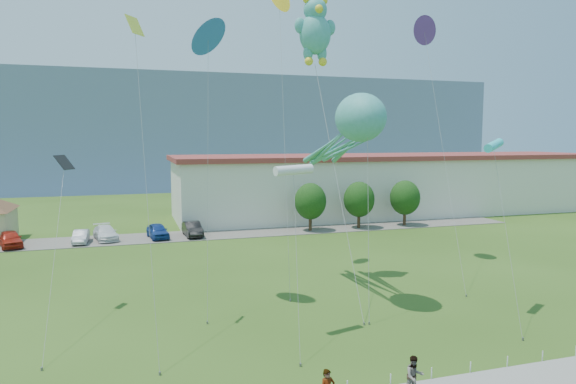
{
  "coord_description": "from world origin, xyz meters",
  "views": [
    {
      "loc": [
        -9.34,
        -19.92,
        10.47
      ],
      "look_at": [
        -0.69,
        8.0,
        7.39
      ],
      "focal_mm": 32.0,
      "sensor_mm": 36.0,
      "label": 1
    }
  ],
  "objects_px": {
    "parked_car_red": "(10,239)",
    "parked_car_silver": "(81,237)",
    "pedestrian_right": "(414,376)",
    "octopus_kite": "(351,130)",
    "parked_car_blue": "(158,231)",
    "parked_car_white": "(105,233)",
    "teddy_bear_kite": "(315,29)",
    "parked_car_black": "(192,229)",
    "warehouse": "(394,184)"
  },
  "relations": [
    {
      "from": "parked_car_red",
      "to": "parked_car_silver",
      "type": "distance_m",
      "value": 6.3
    },
    {
      "from": "pedestrian_right",
      "to": "octopus_kite",
      "type": "height_order",
      "value": "octopus_kite"
    },
    {
      "from": "parked_car_blue",
      "to": "octopus_kite",
      "type": "distance_m",
      "value": 28.81
    },
    {
      "from": "parked_car_blue",
      "to": "parked_car_white",
      "type": "bearing_deg",
      "value": 163.54
    },
    {
      "from": "pedestrian_right",
      "to": "octopus_kite",
      "type": "xyz_separation_m",
      "value": [
        2.7,
        12.45,
        10.02
      ]
    },
    {
      "from": "parked_car_red",
      "to": "parked_car_blue",
      "type": "height_order",
      "value": "parked_car_red"
    },
    {
      "from": "octopus_kite",
      "to": "teddy_bear_kite",
      "type": "xyz_separation_m",
      "value": [
        -0.39,
        5.61,
        7.29
      ]
    },
    {
      "from": "parked_car_black",
      "to": "parked_car_red",
      "type": "bearing_deg",
      "value": 177.49
    },
    {
      "from": "parked_car_silver",
      "to": "parked_car_white",
      "type": "height_order",
      "value": "parked_car_white"
    },
    {
      "from": "warehouse",
      "to": "parked_car_blue",
      "type": "relative_size",
      "value": 13.78
    },
    {
      "from": "parked_car_silver",
      "to": "parked_car_white",
      "type": "xyz_separation_m",
      "value": [
        2.28,
        1.03,
        0.08
      ]
    },
    {
      "from": "parked_car_red",
      "to": "parked_car_silver",
      "type": "relative_size",
      "value": 1.18
    },
    {
      "from": "warehouse",
      "to": "parked_car_black",
      "type": "relative_size",
      "value": 13.15
    },
    {
      "from": "parked_car_white",
      "to": "teddy_bear_kite",
      "type": "relative_size",
      "value": 0.24
    },
    {
      "from": "octopus_kite",
      "to": "parked_car_white",
      "type": "bearing_deg",
      "value": 122.15
    },
    {
      "from": "parked_car_blue",
      "to": "octopus_kite",
      "type": "bearing_deg",
      "value": -75.25
    },
    {
      "from": "parked_car_red",
      "to": "octopus_kite",
      "type": "height_order",
      "value": "octopus_kite"
    },
    {
      "from": "parked_car_silver",
      "to": "parked_car_black",
      "type": "height_order",
      "value": "parked_car_black"
    },
    {
      "from": "parked_car_blue",
      "to": "warehouse",
      "type": "bearing_deg",
      "value": 7.21
    },
    {
      "from": "pedestrian_right",
      "to": "parked_car_white",
      "type": "bearing_deg",
      "value": 114.0
    },
    {
      "from": "parked_car_white",
      "to": "parked_car_black",
      "type": "relative_size",
      "value": 1.06
    },
    {
      "from": "parked_car_blue",
      "to": "parked_car_black",
      "type": "relative_size",
      "value": 0.95
    },
    {
      "from": "parked_car_white",
      "to": "parked_car_blue",
      "type": "relative_size",
      "value": 1.11
    },
    {
      "from": "parked_car_red",
      "to": "parked_car_silver",
      "type": "xyz_separation_m",
      "value": [
        6.3,
        0.02,
        -0.14
      ]
    },
    {
      "from": "parked_car_white",
      "to": "octopus_kite",
      "type": "height_order",
      "value": "octopus_kite"
    },
    {
      "from": "parked_car_red",
      "to": "teddy_bear_kite",
      "type": "bearing_deg",
      "value": -55.76
    },
    {
      "from": "parked_car_red",
      "to": "parked_car_black",
      "type": "height_order",
      "value": "parked_car_red"
    },
    {
      "from": "warehouse",
      "to": "parked_car_silver",
      "type": "relative_size",
      "value": 15.74
    },
    {
      "from": "parked_car_white",
      "to": "teddy_bear_kite",
      "type": "bearing_deg",
      "value": -63.32
    },
    {
      "from": "octopus_kite",
      "to": "teddy_bear_kite",
      "type": "height_order",
      "value": "teddy_bear_kite"
    },
    {
      "from": "parked_car_white",
      "to": "parked_car_blue",
      "type": "height_order",
      "value": "parked_car_blue"
    },
    {
      "from": "parked_car_blue",
      "to": "parked_car_black",
      "type": "xyz_separation_m",
      "value": [
        3.6,
        -0.02,
        0.01
      ]
    },
    {
      "from": "parked_car_red",
      "to": "parked_car_white",
      "type": "xyz_separation_m",
      "value": [
        8.58,
        1.05,
        -0.07
      ]
    },
    {
      "from": "parked_car_white",
      "to": "pedestrian_right",
      "type": "bearing_deg",
      "value": -82.2
    },
    {
      "from": "warehouse",
      "to": "parked_car_silver",
      "type": "xyz_separation_m",
      "value": [
        -40.19,
        -9.73,
        -3.43
      ]
    },
    {
      "from": "parked_car_silver",
      "to": "pedestrian_right",
      "type": "bearing_deg",
      "value": -65.22
    },
    {
      "from": "parked_car_silver",
      "to": "parked_car_black",
      "type": "bearing_deg",
      "value": 3.52
    },
    {
      "from": "parked_car_white",
      "to": "octopus_kite",
      "type": "relative_size",
      "value": 0.37
    },
    {
      "from": "parked_car_silver",
      "to": "parked_car_white",
      "type": "bearing_deg",
      "value": 26.16
    },
    {
      "from": "parked_car_white",
      "to": "parked_car_red",
      "type": "bearing_deg",
      "value": 175.45
    },
    {
      "from": "parked_car_blue",
      "to": "teddy_bear_kite",
      "type": "height_order",
      "value": "teddy_bear_kite"
    },
    {
      "from": "warehouse",
      "to": "pedestrian_right",
      "type": "relative_size",
      "value": 36.6
    },
    {
      "from": "warehouse",
      "to": "parked_car_blue",
      "type": "bearing_deg",
      "value": -163.97
    },
    {
      "from": "parked_car_red",
      "to": "parked_car_blue",
      "type": "distance_m",
      "value": 13.77
    },
    {
      "from": "teddy_bear_kite",
      "to": "parked_car_silver",
      "type": "bearing_deg",
      "value": 133.57
    },
    {
      "from": "teddy_bear_kite",
      "to": "parked_car_white",
      "type": "bearing_deg",
      "value": 128.2
    },
    {
      "from": "pedestrian_right",
      "to": "parked_car_black",
      "type": "relative_size",
      "value": 0.36
    },
    {
      "from": "parked_car_black",
      "to": "octopus_kite",
      "type": "bearing_deg",
      "value": -77.38
    },
    {
      "from": "pedestrian_right",
      "to": "parked_car_white",
      "type": "xyz_separation_m",
      "value": [
        -13.27,
        37.87,
        -0.16
      ]
    },
    {
      "from": "pedestrian_right",
      "to": "parked_car_red",
      "type": "distance_m",
      "value": 42.82
    }
  ]
}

